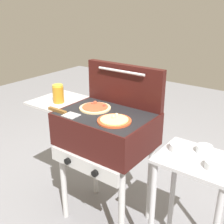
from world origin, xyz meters
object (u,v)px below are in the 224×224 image
object	(u,v)px
grill	(104,132)
pizza_pepperoni	(95,108)
topping_bowl_near	(179,147)
pizza_cheese	(114,120)
spatula	(63,112)
prep_table	(193,191)
topping_bowl_far	(204,149)
sauce_jar	(58,94)
topping_bowl_middle	(215,165)

from	to	relation	value
grill	pizza_pepperoni	world-z (taller)	pizza_pepperoni
grill	topping_bowl_near	xyz separation A→B (m)	(0.55, 0.03, 0.04)
pizza_cheese	spatula	distance (m)	0.38
prep_table	grill	bearing A→B (deg)	-179.63
prep_table	topping_bowl_far	xyz separation A→B (m)	(0.01, 0.09, 0.25)
pizza_pepperoni	spatula	size ratio (longest dim) A/B	0.86
spatula	topping_bowl_near	bearing A→B (deg)	15.02
pizza_pepperoni	spatula	world-z (taller)	pizza_pepperoni
pizza_cheese	topping_bowl_far	xyz separation A→B (m)	(0.54, 0.17, -0.11)
spatula	topping_bowl_far	bearing A→B (deg)	16.63
sauce_jar	grill	bearing A→B (deg)	5.03
pizza_pepperoni	sauce_jar	xyz separation A→B (m)	(-0.31, -0.06, 0.06)
pizza_pepperoni	topping_bowl_middle	xyz separation A→B (m)	(0.88, -0.07, -0.11)
grill	spatula	xyz separation A→B (m)	(-0.22, -0.18, 0.15)
topping_bowl_near	topping_bowl_middle	size ratio (longest dim) A/B	1.05
pizza_pepperoni	topping_bowl_near	size ratio (longest dim) A/B	2.00
grill	pizza_cheese	world-z (taller)	pizza_cheese
spatula	topping_bowl_middle	bearing A→B (deg)	7.62
topping_bowl_near	topping_bowl_far	size ratio (longest dim) A/B	1.21
pizza_cheese	topping_bowl_near	bearing A→B (deg)	14.84
spatula	topping_bowl_near	xyz separation A→B (m)	(0.76, 0.21, -0.11)
pizza_pepperoni	spatula	xyz separation A→B (m)	(-0.12, -0.20, -0.00)
pizza_cheese	topping_bowl_near	distance (m)	0.43
sauce_jar	topping_bowl_far	xyz separation A→B (m)	(1.09, 0.13, -0.17)
pizza_cheese	sauce_jar	size ratio (longest dim) A/B	1.59
sauce_jar	topping_bowl_near	size ratio (longest dim) A/B	1.24
sauce_jar	prep_table	size ratio (longest dim) A/B	0.18
sauce_jar	topping_bowl_near	bearing A→B (deg)	3.87
sauce_jar	topping_bowl_middle	distance (m)	1.20
grill	topping_bowl_far	bearing A→B (deg)	7.70
grill	sauce_jar	world-z (taller)	sauce_jar
grill	sauce_jar	xyz separation A→B (m)	(-0.41, -0.04, 0.21)
grill	pizza_cheese	size ratio (longest dim) A/B	4.36
grill	prep_table	world-z (taller)	grill
pizza_cheese	sauce_jar	distance (m)	0.56
pizza_cheese	spatula	bearing A→B (deg)	-164.79
spatula	pizza_pepperoni	bearing A→B (deg)	59.39
topping_bowl_near	topping_bowl_middle	world-z (taller)	same
pizza_pepperoni	prep_table	xyz separation A→B (m)	(0.77, -0.02, -0.36)
topping_bowl_far	prep_table	bearing A→B (deg)	-93.67
pizza_cheese	prep_table	bearing A→B (deg)	8.82
grill	topping_bowl_near	world-z (taller)	grill
sauce_jar	topping_bowl_near	distance (m)	0.97
topping_bowl_near	sauce_jar	bearing A→B (deg)	-176.13
grill	topping_bowl_middle	xyz separation A→B (m)	(0.78, -0.04, 0.04)
sauce_jar	spatula	size ratio (longest dim) A/B	0.53
grill	pizza_pepperoni	bearing A→B (deg)	166.41
grill	topping_bowl_far	size ratio (longest dim) A/B	10.42
pizza_cheese	topping_bowl_near	xyz separation A→B (m)	(0.40, 0.11, -0.11)
pizza_pepperoni	topping_bowl_far	xyz separation A→B (m)	(0.78, 0.07, -0.11)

